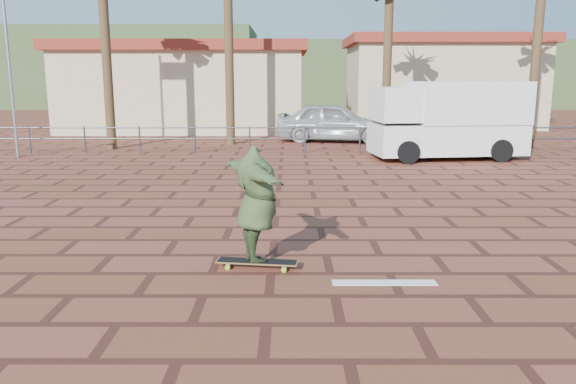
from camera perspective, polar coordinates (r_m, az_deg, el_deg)
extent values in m
plane|color=brown|center=(8.77, 3.91, -6.43)|extent=(120.00, 120.00, 0.00)
cube|color=white|center=(7.73, 9.75, -9.07)|extent=(1.40, 0.22, 0.01)
cylinder|color=#47494F|center=(22.51, -24.74, 4.81)|extent=(0.06, 0.06, 1.00)
cylinder|color=#47494F|center=(21.75, -19.94, 4.98)|extent=(0.06, 0.06, 1.00)
cylinder|color=#47494F|center=(21.15, -14.82, 5.12)|extent=(0.06, 0.06, 1.00)
cylinder|color=#47494F|center=(20.73, -9.45, 5.22)|extent=(0.06, 0.06, 1.00)
cylinder|color=#47494F|center=(20.50, -3.90, 5.28)|extent=(0.06, 0.06, 1.00)
cylinder|color=#47494F|center=(20.46, 1.72, 5.29)|extent=(0.06, 0.06, 1.00)
cylinder|color=#47494F|center=(20.61, 7.31, 5.25)|extent=(0.06, 0.06, 1.00)
cylinder|color=#47494F|center=(20.96, 12.76, 5.16)|extent=(0.06, 0.06, 1.00)
cylinder|color=#47494F|center=(21.48, 18.00, 5.03)|extent=(0.06, 0.06, 1.00)
cylinder|color=#47494F|center=(22.18, 22.94, 4.87)|extent=(0.06, 0.06, 1.00)
cylinder|color=#47494F|center=(20.41, 1.73, 6.55)|extent=(24.00, 0.05, 0.05)
cylinder|color=#47494F|center=(20.45, 1.72, 5.43)|extent=(24.00, 0.05, 0.05)
cylinder|color=gray|center=(21.54, -26.66, 13.75)|extent=(0.10, 0.10, 8.00)
cylinder|color=brown|center=(22.91, -17.96, 12.93)|extent=(0.36, 0.36, 7.00)
cylinder|color=brown|center=(23.50, -6.03, 14.82)|extent=(0.36, 0.36, 8.20)
cylinder|color=brown|center=(24.18, 10.04, 12.60)|extent=(0.36, 0.36, 6.50)
cylinder|color=brown|center=(24.33, 23.96, 13.34)|extent=(0.36, 0.36, 7.80)
cube|color=beige|center=(30.82, -10.20, 9.98)|extent=(12.00, 7.00, 4.00)
cube|color=maroon|center=(30.85, -10.35, 14.16)|extent=(12.60, 7.60, 0.50)
cube|color=beige|center=(33.45, 15.20, 10.29)|extent=(10.00, 6.00, 4.50)
cube|color=maroon|center=(33.51, 15.42, 14.56)|extent=(10.60, 6.60, 0.50)
cube|color=#384C28|center=(58.33, 0.67, 11.74)|extent=(70.00, 18.00, 6.00)
cube|color=#384C28|center=(67.81, -18.75, 11.95)|extent=(35.00, 14.00, 8.00)
cube|color=olive|center=(8.15, -3.16, -7.07)|extent=(1.20, 0.41, 0.02)
cube|color=black|center=(8.15, -3.16, -7.00)|extent=(1.16, 0.39, 0.00)
cube|color=silver|center=(8.25, -5.96, -7.14)|extent=(0.09, 0.20, 0.03)
cube|color=silver|center=(8.10, -0.30, -7.42)|extent=(0.09, 0.20, 0.03)
cylinder|color=#8AC82A|center=(8.15, -6.16, -7.61)|extent=(0.08, 0.04, 0.08)
cylinder|color=#8AC82A|center=(8.36, -5.77, -7.09)|extent=(0.08, 0.04, 0.08)
cylinder|color=#8AC82A|center=(8.00, -0.41, -7.91)|extent=(0.08, 0.04, 0.08)
cylinder|color=#8AC82A|center=(8.22, -0.18, -7.37)|extent=(0.08, 0.04, 0.08)
imported|color=#344726|center=(7.92, -3.23, -1.23)|extent=(1.31, 2.11, 1.67)
cube|color=white|center=(19.93, 15.77, 5.28)|extent=(5.24, 2.66, 1.02)
cube|color=white|center=(20.11, 17.69, 8.67)|extent=(3.96, 2.59, 1.39)
cube|color=white|center=(19.23, 11.05, 8.76)|extent=(1.73, 2.22, 1.12)
cube|color=black|center=(19.08, 9.26, 7.54)|extent=(0.26, 1.57, 0.60)
cylinder|color=black|center=(18.47, 12.09, 3.98)|extent=(0.77, 0.35, 0.74)
cylinder|color=black|center=(20.30, 10.28, 4.70)|extent=(0.77, 0.35, 0.74)
cylinder|color=black|center=(19.73, 20.81, 3.95)|extent=(0.77, 0.35, 0.74)
cylinder|color=black|center=(21.46, 18.39, 4.66)|extent=(0.77, 0.35, 0.74)
imported|color=#A2A5A8|center=(24.48, 4.72, 7.09)|extent=(5.27, 2.86, 1.70)
imported|color=silver|center=(22.26, 16.02, 6.22)|extent=(5.32, 3.80, 1.67)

